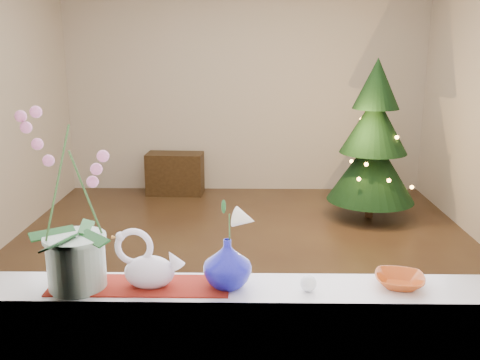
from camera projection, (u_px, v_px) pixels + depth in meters
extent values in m
plane|color=#331F15|center=(243.00, 264.00, 4.61)|extent=(5.00, 5.00, 0.00)
cube|color=beige|center=(245.00, 85.00, 6.70)|extent=(4.50, 0.10, 2.70)
cube|color=beige|center=(236.00, 190.00, 1.85)|extent=(4.50, 0.10, 2.70)
cube|color=white|center=(237.00, 292.00, 2.09)|extent=(2.20, 0.26, 0.04)
cube|color=maroon|center=(140.00, 286.00, 2.09)|extent=(0.70, 0.20, 0.01)
imported|color=#0B0C75|center=(227.00, 260.00, 2.06)|extent=(0.27, 0.27, 0.22)
sphere|color=silver|center=(308.00, 283.00, 2.04)|extent=(0.08, 0.08, 0.06)
imported|color=#A84012|center=(399.00, 281.00, 2.09)|extent=(0.19, 0.19, 0.04)
cube|color=black|center=(175.00, 174.00, 6.74)|extent=(0.71, 0.38, 0.52)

